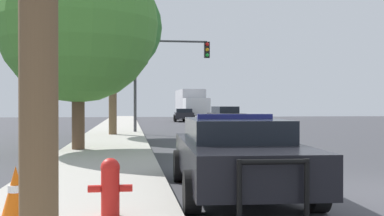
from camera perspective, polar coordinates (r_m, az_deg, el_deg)
The scene contains 11 objects.
ground_plane at distance 9.60m, azimuth 19.79°, elevation -9.33°, with size 110.00×110.00×0.00m, color #3D3D42.
sidewalk_left at distance 8.59m, azimuth -12.63°, elevation -10.04°, with size 3.00×110.00×0.13m.
police_car at distance 8.78m, azimuth 5.30°, elevation -5.36°, with size 2.30×5.13×1.45m.
fire_hydrant at distance 6.58m, azimuth -9.66°, elevation -9.01°, with size 0.59×0.26×0.78m.
traffic_light at distance 26.81m, azimuth -3.15°, elevation 5.09°, with size 4.24×0.35×5.17m.
car_background_distant at distance 46.16m, azimuth -0.98°, elevation -0.77°, with size 2.15×4.52×1.24m.
car_background_oncoming at distance 35.50m, azimuth 4.01°, elevation -0.94°, with size 2.21×4.75×1.49m.
box_truck at distance 50.77m, azimuth -0.09°, elevation 0.52°, with size 2.84×8.02×3.21m.
tree_sidewalk_near at distance 16.71m, azimuth -13.35°, elevation 9.77°, with size 5.34×5.34×6.89m.
tree_sidewalk_mid at distance 24.78m, azimuth -9.39°, elevation 9.46°, with size 4.96×4.96×7.89m.
traffic_cone at distance 6.90m, azimuth -20.17°, elevation -9.22°, with size 0.37×0.37×0.68m.
Camera 1 is at (-4.34, -8.41, 1.62)m, focal length 45.00 mm.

